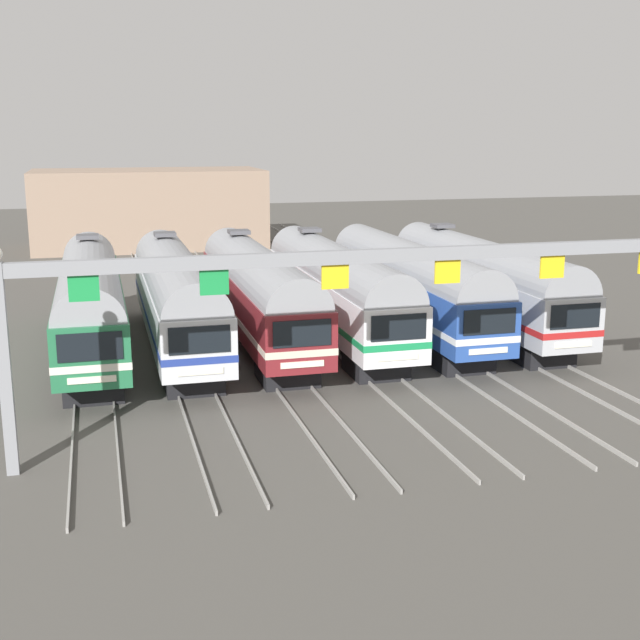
{
  "coord_description": "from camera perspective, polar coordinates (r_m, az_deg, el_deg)",
  "views": [
    {
      "loc": [
        -9.26,
        -38.89,
        10.19
      ],
      "look_at": [
        0.32,
        -3.19,
        1.81
      ],
      "focal_mm": 46.89,
      "sensor_mm": 36.0,
      "label": 1
    }
  ],
  "objects": [
    {
      "name": "ground_plane",
      "position": [
        41.26,
        -1.57,
        -1.53
      ],
      "size": [
        160.0,
        160.0,
        0.0
      ],
      "primitive_type": "plane",
      "color": "#4C4944"
    },
    {
      "name": "commuter_train_blue",
      "position": [
        42.38,
        6.11,
        2.51
      ],
      "size": [
        2.88,
        18.06,
        4.77
      ],
      "color": "#284C9E",
      "rests_on": "ground"
    },
    {
      "name": "commuter_train_white",
      "position": [
        41.16,
        1.04,
        2.27
      ],
      "size": [
        2.88,
        18.06,
        5.05
      ],
      "color": "white",
      "rests_on": "ground"
    },
    {
      "name": "commuter_train_silver",
      "position": [
        39.76,
        -9.81,
        1.71
      ],
      "size": [
        2.88,
        18.06,
        5.05
      ],
      "color": "silver",
      "rests_on": "ground"
    },
    {
      "name": "commuter_train_stainless",
      "position": [
        43.92,
        10.85,
        2.71
      ],
      "size": [
        2.88,
        18.06,
        5.05
      ],
      "color": "#B2B5BA",
      "rests_on": "ground"
    },
    {
      "name": "commuter_train_maroon",
      "position": [
        40.28,
        -4.29,
        2.01
      ],
      "size": [
        2.88,
        18.06,
        5.05
      ],
      "color": "maroon",
      "rests_on": "ground"
    },
    {
      "name": "track_bed",
      "position": [
        57.55,
        -5.53,
        2.6
      ],
      "size": [
        20.96,
        70.0,
        0.15
      ],
      "color": "gray",
      "rests_on": "ground"
    },
    {
      "name": "maintenance_building",
      "position": [
        76.9,
        -11.59,
        7.47
      ],
      "size": [
        20.02,
        10.0,
        6.84
      ],
      "primitive_type": "cube",
      "color": "gray",
      "rests_on": "ground"
    },
    {
      "name": "catenary_gantry",
      "position": [
        27.46,
        4.94,
        2.53
      ],
      "size": [
        24.69,
        0.44,
        6.97
      ],
      "color": "gray",
      "rests_on": "ground"
    },
    {
      "name": "commuter_train_green",
      "position": [
        39.61,
        -15.42,
        1.4
      ],
      "size": [
        2.88,
        18.06,
        5.05
      ],
      "color": "#236B42",
      "rests_on": "ground"
    }
  ]
}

